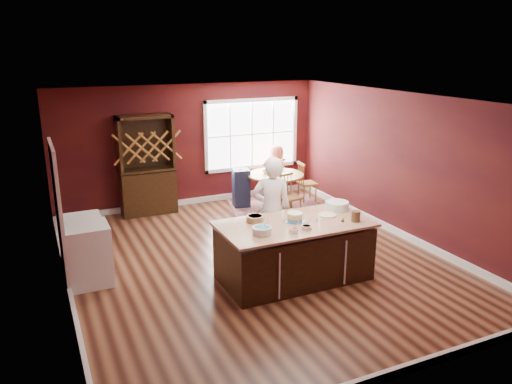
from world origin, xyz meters
The scene contains 28 objects.
room_shell centered at (0.00, 0.00, 1.35)m, with size 7.00×7.00×7.00m.
window centered at (1.50, 3.47, 1.50)m, with size 2.36×0.10×1.66m, color white, non-canonical shape.
doorway centered at (-2.97, 0.60, 1.02)m, with size 0.08×1.26×2.13m, color white, non-canonical shape.
kitchen_island centered at (0.26, -0.87, 0.44)m, with size 2.31×1.21×0.92m.
dining_table centered at (1.64, 2.50, 0.53)m, with size 1.26×1.26×0.75m.
baker centered at (0.24, -0.13, 0.90)m, with size 0.66×0.43×1.80m, color silver.
layer_cake centered at (0.29, -0.82, 0.99)m, with size 0.33×0.33×0.13m, color silver, non-canonical shape.
bowl_blue centered at (-0.39, -1.09, 0.97)m, with size 0.28×0.28×0.11m, color silver.
bowl_yellow centered at (-0.27, -0.58, 0.97)m, with size 0.26×0.26×0.10m, color #A27A42.
bowl_pink centered at (0.04, -1.24, 0.95)m, with size 0.14×0.14×0.05m, color white.
bowl_olive centered at (0.28, -1.19, 0.95)m, with size 0.15×0.15×0.06m, color #F8E3C0.
drinking_glass centered at (0.60, -0.97, 0.99)m, with size 0.08×0.08×0.15m, color white.
dinner_plate centered at (0.89, -0.79, 0.93)m, with size 0.29×0.29×0.02m, color #FEE6BF.
white_tub centered at (1.20, -0.59, 0.99)m, with size 0.38×0.38×0.13m, color white.
stoneware_crock centered at (1.13, -1.20, 1.00)m, with size 0.14×0.14×0.17m, color brown.
toy_figurine centered at (0.94, -1.14, 0.96)m, with size 0.05×0.05×0.08m, color yellow, non-canonical shape.
rug centered at (1.64, 2.50, 0.01)m, with size 2.00×1.54×0.01m, color brown.
chair_east centered at (2.49, 2.53, 0.47)m, with size 0.40×0.38×0.94m, color #9C623E, non-canonical shape.
chair_south centered at (1.61, 1.71, 0.46)m, with size 0.39×0.37×0.93m, color brown, non-canonical shape.
chair_north centered at (1.98, 3.23, 0.47)m, with size 0.40×0.38×0.94m, color brown, non-canonical shape.
seated_woman centered at (1.90, 2.95, 0.65)m, with size 0.64×0.41×1.30m, color #D76554.
high_chair centered at (0.94, 2.82, 0.44)m, with size 0.36×0.36×0.89m, color black, non-canonical shape.
toddler centered at (0.89, 2.85, 0.81)m, with size 0.18×0.14×0.26m, color #8CA5BF, non-canonical shape.
table_plate centered at (1.85, 2.37, 0.76)m, with size 0.21×0.21×0.02m, color beige.
table_cup centered at (1.45, 2.63, 0.80)m, with size 0.12×0.12×0.09m, color white.
hutch centered at (-1.05, 3.22, 1.06)m, with size 1.15×0.48×2.12m, color #422A17.
washer centered at (-2.64, 0.28, 0.47)m, with size 0.65×0.62×0.94m, color white.
dryer centered at (-2.64, 0.92, 0.44)m, with size 0.60×0.58×0.87m, color white.
Camera 1 is at (-3.24, -7.08, 3.50)m, focal length 35.00 mm.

